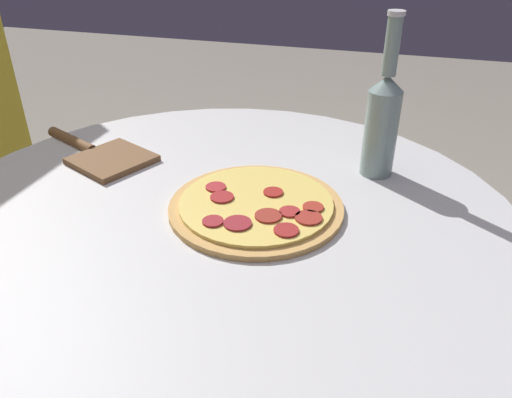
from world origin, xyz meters
name	(u,v)px	position (x,y,z in m)	size (l,w,h in m)	color
table	(221,282)	(0.00, 0.00, 0.54)	(0.99, 0.99, 0.69)	silver
pizza	(256,206)	(0.03, -0.06, 0.70)	(0.29, 0.29, 0.02)	tan
beer_bottle	(382,119)	(0.22, -0.23, 0.79)	(0.06, 0.06, 0.29)	gray
pizza_paddle	(101,154)	(0.13, 0.30, 0.69)	(0.19, 0.29, 0.02)	brown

